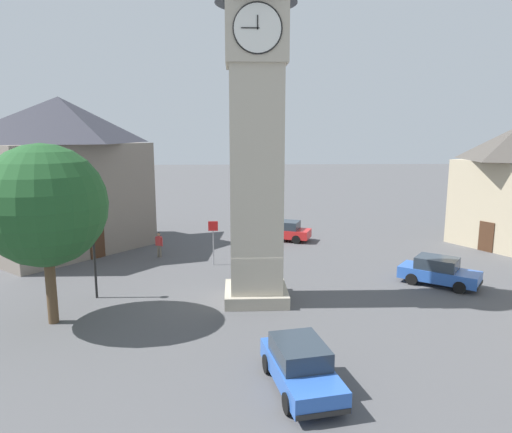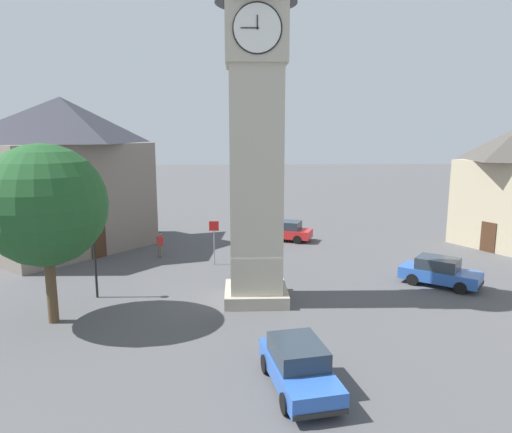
{
  "view_description": "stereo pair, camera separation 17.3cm",
  "coord_description": "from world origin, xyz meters",
  "px_view_note": "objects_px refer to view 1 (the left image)",
  "views": [
    {
      "loc": [
        1.02,
        22.0,
        8.21
      ],
      "look_at": [
        0.0,
        0.0,
        4.22
      ],
      "focal_mm": 32.5,
      "sensor_mm": 36.0,
      "label": 1
    },
    {
      "loc": [
        0.85,
        22.01,
        8.21
      ],
      "look_at": [
        0.0,
        0.0,
        4.22
      ],
      "focal_mm": 32.5,
      "sensor_mm": 36.0,
      "label": 2
    }
  ],
  "objects_px": {
    "car_blue_kerb": "(284,231)",
    "lamp_post": "(93,240)",
    "pedestrian": "(159,242)",
    "tree": "(44,206)",
    "car_red_corner": "(300,366)",
    "car_silver_kerb": "(439,271)",
    "clock_tower": "(256,55)",
    "road_sign": "(213,235)",
    "building_corner_back": "(63,174)"
  },
  "relations": [
    {
      "from": "car_red_corner",
      "to": "lamp_post",
      "type": "relative_size",
      "value": 1.0
    },
    {
      "from": "road_sign",
      "to": "building_corner_back",
      "type": "bearing_deg",
      "value": -21.89
    },
    {
      "from": "car_blue_kerb",
      "to": "car_red_corner",
      "type": "distance_m",
      "value": 21.1
    },
    {
      "from": "car_blue_kerb",
      "to": "road_sign",
      "type": "relative_size",
      "value": 1.59
    },
    {
      "from": "car_blue_kerb",
      "to": "lamp_post",
      "type": "height_order",
      "value": "lamp_post"
    },
    {
      "from": "clock_tower",
      "to": "building_corner_back",
      "type": "distance_m",
      "value": 17.71
    },
    {
      "from": "clock_tower",
      "to": "tree",
      "type": "bearing_deg",
      "value": 15.04
    },
    {
      "from": "clock_tower",
      "to": "car_blue_kerb",
      "type": "distance_m",
      "value": 17.09
    },
    {
      "from": "pedestrian",
      "to": "road_sign",
      "type": "height_order",
      "value": "road_sign"
    },
    {
      "from": "car_blue_kerb",
      "to": "car_silver_kerb",
      "type": "height_order",
      "value": "same"
    },
    {
      "from": "clock_tower",
      "to": "car_silver_kerb",
      "type": "distance_m",
      "value": 14.96
    },
    {
      "from": "car_blue_kerb",
      "to": "building_corner_back",
      "type": "bearing_deg",
      "value": 8.66
    },
    {
      "from": "car_red_corner",
      "to": "lamp_post",
      "type": "bearing_deg",
      "value": -44.1
    },
    {
      "from": "lamp_post",
      "to": "building_corner_back",
      "type": "bearing_deg",
      "value": -64.02
    },
    {
      "from": "lamp_post",
      "to": "road_sign",
      "type": "relative_size",
      "value": 1.56
    },
    {
      "from": "car_red_corner",
      "to": "tree",
      "type": "distance_m",
      "value": 12.42
    },
    {
      "from": "car_silver_kerb",
      "to": "pedestrian",
      "type": "bearing_deg",
      "value": -21.85
    },
    {
      "from": "clock_tower",
      "to": "car_blue_kerb",
      "type": "height_order",
      "value": "clock_tower"
    },
    {
      "from": "car_silver_kerb",
      "to": "tree",
      "type": "height_order",
      "value": "tree"
    },
    {
      "from": "pedestrian",
      "to": "tree",
      "type": "distance_m",
      "value": 11.87
    },
    {
      "from": "car_red_corner",
      "to": "car_silver_kerb",
      "type": "bearing_deg",
      "value": -132.01
    },
    {
      "from": "car_silver_kerb",
      "to": "tree",
      "type": "relative_size",
      "value": 0.55
    },
    {
      "from": "car_red_corner",
      "to": "road_sign",
      "type": "bearing_deg",
      "value": -76.59
    },
    {
      "from": "tree",
      "to": "lamp_post",
      "type": "height_order",
      "value": "tree"
    },
    {
      "from": "tree",
      "to": "car_red_corner",
      "type": "bearing_deg",
      "value": 150.26
    },
    {
      "from": "car_silver_kerb",
      "to": "tree",
      "type": "bearing_deg",
      "value": 12.53
    },
    {
      "from": "car_silver_kerb",
      "to": "building_corner_back",
      "type": "height_order",
      "value": "building_corner_back"
    },
    {
      "from": "car_blue_kerb",
      "to": "pedestrian",
      "type": "bearing_deg",
      "value": 27.3
    },
    {
      "from": "car_red_corner",
      "to": "building_corner_back",
      "type": "distance_m",
      "value": 23.73
    },
    {
      "from": "clock_tower",
      "to": "tree",
      "type": "relative_size",
      "value": 2.56
    },
    {
      "from": "tree",
      "to": "pedestrian",
      "type": "bearing_deg",
      "value": -105.23
    },
    {
      "from": "car_silver_kerb",
      "to": "clock_tower",
      "type": "bearing_deg",
      "value": 10.25
    },
    {
      "from": "clock_tower",
      "to": "car_red_corner",
      "type": "xyz_separation_m",
      "value": [
        -1.07,
        8.18,
        -10.91
      ]
    },
    {
      "from": "car_red_corner",
      "to": "building_corner_back",
      "type": "bearing_deg",
      "value": -53.34
    },
    {
      "from": "pedestrian",
      "to": "building_corner_back",
      "type": "relative_size",
      "value": 0.13
    },
    {
      "from": "tree",
      "to": "lamp_post",
      "type": "distance_m",
      "value": 3.9
    },
    {
      "from": "clock_tower",
      "to": "lamp_post",
      "type": "relative_size",
      "value": 4.58
    },
    {
      "from": "car_red_corner",
      "to": "pedestrian",
      "type": "distance_m",
      "value": 17.97
    },
    {
      "from": "tree",
      "to": "road_sign",
      "type": "height_order",
      "value": "tree"
    },
    {
      "from": "car_silver_kerb",
      "to": "road_sign",
      "type": "height_order",
      "value": "road_sign"
    },
    {
      "from": "tree",
      "to": "road_sign",
      "type": "bearing_deg",
      "value": -127.26
    },
    {
      "from": "car_blue_kerb",
      "to": "road_sign",
      "type": "bearing_deg",
      "value": 52.05
    },
    {
      "from": "pedestrian",
      "to": "road_sign",
      "type": "distance_m",
      "value": 4.31
    },
    {
      "from": "building_corner_back",
      "to": "pedestrian",
      "type": "bearing_deg",
      "value": 162.01
    },
    {
      "from": "tree",
      "to": "car_blue_kerb",
      "type": "bearing_deg",
      "value": -127.56
    },
    {
      "from": "clock_tower",
      "to": "tree",
      "type": "distance_m",
      "value": 11.36
    },
    {
      "from": "car_silver_kerb",
      "to": "lamp_post",
      "type": "relative_size",
      "value": 0.98
    },
    {
      "from": "car_red_corner",
      "to": "lamp_post",
      "type": "xyz_separation_m",
      "value": [
        9.09,
        -8.81,
        2.22
      ]
    },
    {
      "from": "car_silver_kerb",
      "to": "pedestrian",
      "type": "height_order",
      "value": "pedestrian"
    },
    {
      "from": "car_red_corner",
      "to": "building_corner_back",
      "type": "height_order",
      "value": "building_corner_back"
    }
  ]
}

